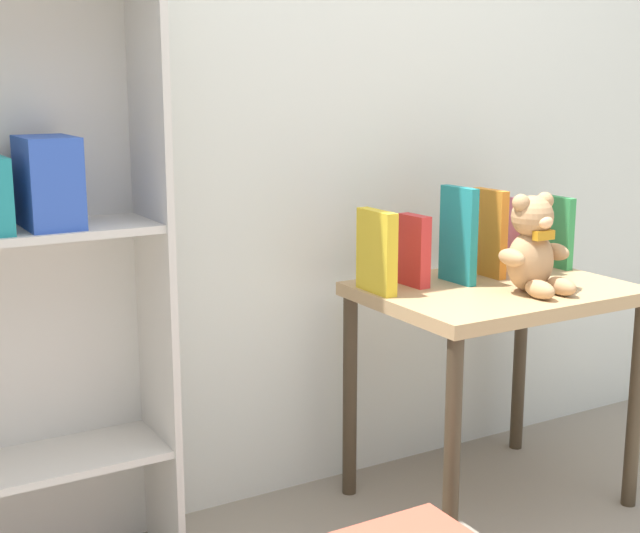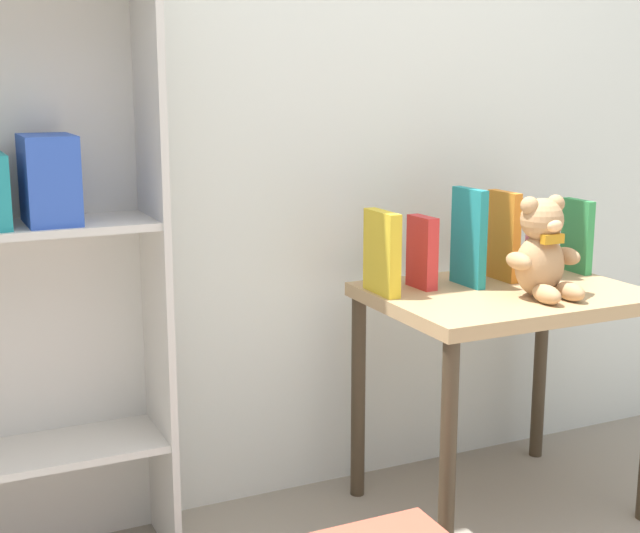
# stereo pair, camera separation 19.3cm
# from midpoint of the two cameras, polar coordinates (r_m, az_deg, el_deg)

# --- Properties ---
(wall_back) EXTENTS (4.80, 0.06, 2.50)m
(wall_back) POSITION_cam_midpoint_polar(r_m,az_deg,el_deg) (2.49, -2.04, 13.93)
(wall_back) COLOR silver
(wall_back) RESTS_ON ground_plane
(bookshelf_side) EXTENTS (0.63, 0.25, 1.67)m
(bookshelf_side) POSITION_cam_midpoint_polar(r_m,az_deg,el_deg) (2.08, -21.82, 4.89)
(bookshelf_side) COLOR beige
(bookshelf_side) RESTS_ON ground_plane
(display_table) EXTENTS (0.69, 0.51, 0.62)m
(display_table) POSITION_cam_midpoint_polar(r_m,az_deg,el_deg) (2.44, 8.88, -3.25)
(display_table) COLOR tan
(display_table) RESTS_ON ground_plane
(teddy_bear) EXTENTS (0.20, 0.18, 0.26)m
(teddy_bear) POSITION_cam_midpoint_polar(r_m,az_deg,el_deg) (2.34, 11.22, 1.19)
(teddy_bear) COLOR tan
(teddy_bear) RESTS_ON display_table
(book_standing_yellow) EXTENTS (0.04, 0.15, 0.21)m
(book_standing_yellow) POSITION_cam_midpoint_polar(r_m,az_deg,el_deg) (2.30, 1.27, 0.94)
(book_standing_yellow) COLOR gold
(book_standing_yellow) RESTS_ON display_table
(book_standing_red) EXTENTS (0.04, 0.10, 0.19)m
(book_standing_red) POSITION_cam_midpoint_polar(r_m,az_deg,el_deg) (2.38, 3.73, 1.01)
(book_standing_red) COLOR red
(book_standing_red) RESTS_ON display_table
(book_standing_teal) EXTENTS (0.03, 0.13, 0.26)m
(book_standing_teal) POSITION_cam_midpoint_polar(r_m,az_deg,el_deg) (2.42, 6.60, 1.99)
(book_standing_teal) COLOR teal
(book_standing_teal) RESTS_ON display_table
(book_standing_orange) EXTENTS (0.03, 0.12, 0.25)m
(book_standing_orange) POSITION_cam_midpoint_polar(r_m,az_deg,el_deg) (2.51, 8.65, 2.11)
(book_standing_orange) COLOR orange
(book_standing_orange) RESTS_ON display_table
(book_standing_pink) EXTENTS (0.03, 0.13, 0.21)m
(book_standing_pink) POSITION_cam_midpoint_polar(r_m,az_deg,el_deg) (2.59, 10.94, 1.92)
(book_standing_pink) COLOR #D17093
(book_standing_pink) RESTS_ON display_table
(book_standing_green) EXTENTS (0.03, 0.12, 0.21)m
(book_standing_green) POSITION_cam_midpoint_polar(r_m,az_deg,el_deg) (2.67, 12.97, 2.14)
(book_standing_green) COLOR #33934C
(book_standing_green) RESTS_ON display_table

